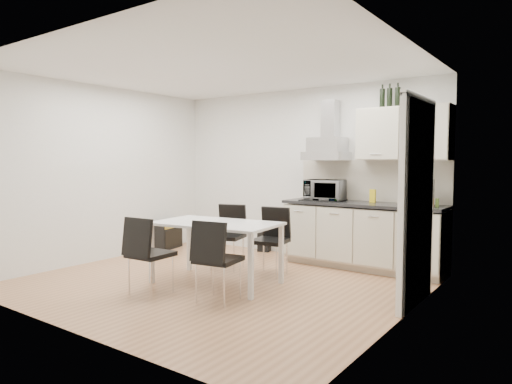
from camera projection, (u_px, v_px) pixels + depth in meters
ground at (219, 282)px, 5.61m from camera, size 4.50×4.50×0.00m
wall_back at (301, 173)px, 7.14m from camera, size 4.50×0.10×2.60m
wall_front at (67, 184)px, 3.90m from camera, size 4.50×0.10×2.60m
wall_left at (104, 174)px, 6.83m from camera, size 0.10×4.00×2.60m
wall_right at (404, 182)px, 4.22m from camera, size 0.10×4.00×2.60m
ceiling at (218, 68)px, 5.43m from camera, size 4.50×4.50×0.00m
doorway at (417, 204)px, 4.70m from camera, size 0.08×1.04×2.10m
kitchenette at (366, 209)px, 6.27m from camera, size 2.22×0.64×2.52m
dining_table at (216, 228)px, 5.52m from camera, size 1.58×1.02×0.75m
chair_far_left at (227, 237)px, 6.29m from camera, size 0.56×0.60×0.88m
chair_far_right at (270, 242)px, 5.93m from camera, size 0.51×0.56×0.88m
chair_near_left at (151, 255)px, 5.09m from camera, size 0.47×0.52×0.88m
chair_near_right at (218, 261)px, 4.83m from camera, size 0.51×0.56×0.88m
guitar_amp at (168, 235)px, 7.76m from camera, size 0.34×0.59×0.46m
floor_speaker at (264, 242)px, 7.51m from camera, size 0.23×0.21×0.32m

